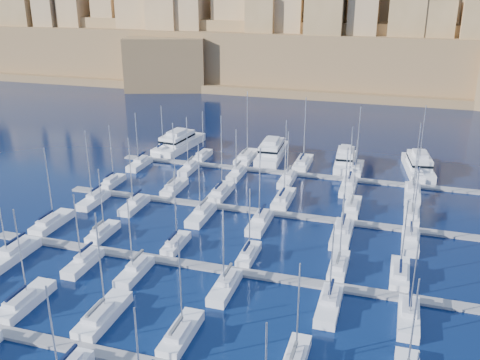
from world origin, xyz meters
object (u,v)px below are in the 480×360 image
(motor_yacht_a, at_px, (178,142))
(sailboat_4, at_px, (295,359))
(motor_yacht_c, at_px, (345,160))
(sailboat_2, at_px, (103,315))
(motor_yacht_b, at_px, (272,151))
(motor_yacht_d, at_px, (418,165))

(motor_yacht_a, bearing_deg, sailboat_4, -58.08)
(motor_yacht_c, bearing_deg, sailboat_4, -87.93)
(sailboat_2, distance_m, motor_yacht_b, 70.22)
(motor_yacht_a, relative_size, motor_yacht_b, 1.07)
(sailboat_2, height_order, sailboat_4, sailboat_2)
(motor_yacht_d, bearing_deg, sailboat_4, -100.82)
(sailboat_4, bearing_deg, motor_yacht_b, 105.80)
(sailboat_4, xyz_separation_m, motor_yacht_a, (-44.62, 71.63, 1.00))
(sailboat_4, bearing_deg, motor_yacht_d, 79.18)
(sailboat_2, bearing_deg, motor_yacht_b, 86.18)
(motor_yacht_a, height_order, motor_yacht_c, same)
(sailboat_4, distance_m, motor_yacht_c, 69.59)
(sailboat_4, xyz_separation_m, motor_yacht_b, (-20.13, 71.14, 1.00))
(motor_yacht_a, xyz_separation_m, motor_yacht_d, (58.13, -0.94, -0.00))
(motor_yacht_c, bearing_deg, motor_yacht_d, 4.10)
(motor_yacht_b, relative_size, motor_yacht_c, 1.23)
(sailboat_2, xyz_separation_m, motor_yacht_c, (22.29, 68.46, 0.97))
(motor_yacht_a, distance_m, motor_yacht_d, 58.14)
(sailboat_2, height_order, motor_yacht_c, sailboat_2)
(motor_yacht_a, bearing_deg, motor_yacht_c, -2.84)
(motor_yacht_b, bearing_deg, sailboat_4, -74.20)
(motor_yacht_c, height_order, motor_yacht_d, same)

